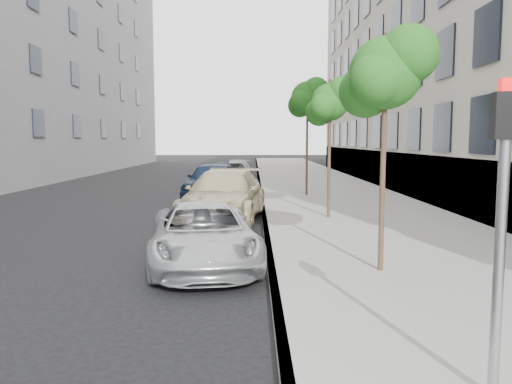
{
  "coord_description": "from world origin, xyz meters",
  "views": [
    {
      "loc": [
        0.82,
        -7.61,
        2.56
      ],
      "look_at": [
        0.88,
        2.55,
        1.5
      ],
      "focal_mm": 35.0,
      "sensor_mm": 36.0,
      "label": 1
    }
  ],
  "objects_px": {
    "sedan_rear": "(238,170)",
    "tree_near": "(387,73)",
    "minivan": "(203,235)",
    "suv": "(224,196)",
    "tree_far": "(308,98)",
    "signal_pole": "(502,202)",
    "sedan_blue": "(213,181)",
    "tree_mid": "(331,102)",
    "sedan_black": "(227,176)"
  },
  "relations": [
    {
      "from": "tree_mid",
      "to": "tree_far",
      "type": "bearing_deg",
      "value": 90.0
    },
    {
      "from": "sedan_blue",
      "to": "sedan_black",
      "type": "xyz_separation_m",
      "value": [
        0.32,
        5.03,
        -0.16
      ]
    },
    {
      "from": "tree_far",
      "to": "tree_near",
      "type": "bearing_deg",
      "value": -90.0
    },
    {
      "from": "sedan_rear",
      "to": "suv",
      "type": "bearing_deg",
      "value": -87.41
    },
    {
      "from": "minivan",
      "to": "suv",
      "type": "bearing_deg",
      "value": 80.55
    },
    {
      "from": "tree_mid",
      "to": "sedan_black",
      "type": "height_order",
      "value": "tree_mid"
    },
    {
      "from": "minivan",
      "to": "sedan_black",
      "type": "distance_m",
      "value": 16.42
    },
    {
      "from": "tree_near",
      "to": "signal_pole",
      "type": "bearing_deg",
      "value": -91.76
    },
    {
      "from": "minivan",
      "to": "sedan_rear",
      "type": "height_order",
      "value": "minivan"
    },
    {
      "from": "tree_mid",
      "to": "sedan_blue",
      "type": "distance_m",
      "value": 7.73
    },
    {
      "from": "minivan",
      "to": "sedan_blue",
      "type": "height_order",
      "value": "sedan_blue"
    },
    {
      "from": "sedan_black",
      "to": "sedan_rear",
      "type": "relative_size",
      "value": 0.94
    },
    {
      "from": "sedan_blue",
      "to": "tree_far",
      "type": "bearing_deg",
      "value": 16.63
    },
    {
      "from": "tree_mid",
      "to": "sedan_rear",
      "type": "height_order",
      "value": "tree_mid"
    },
    {
      "from": "tree_near",
      "to": "minivan",
      "type": "height_order",
      "value": "tree_near"
    },
    {
      "from": "suv",
      "to": "sedan_black",
      "type": "height_order",
      "value": "suv"
    },
    {
      "from": "tree_far",
      "to": "signal_pole",
      "type": "bearing_deg",
      "value": -90.46
    },
    {
      "from": "tree_mid",
      "to": "sedan_black",
      "type": "bearing_deg",
      "value": 109.36
    },
    {
      "from": "tree_near",
      "to": "minivan",
      "type": "distance_m",
      "value": 4.74
    },
    {
      "from": "tree_near",
      "to": "sedan_blue",
      "type": "distance_m",
      "value": 13.35
    },
    {
      "from": "suv",
      "to": "tree_far",
      "type": "bearing_deg",
      "value": 69.3
    },
    {
      "from": "tree_mid",
      "to": "suv",
      "type": "relative_size",
      "value": 0.79
    },
    {
      "from": "minivan",
      "to": "sedan_rear",
      "type": "bearing_deg",
      "value": 81.62
    },
    {
      "from": "signal_pole",
      "to": "suv",
      "type": "bearing_deg",
      "value": 113.45
    },
    {
      "from": "sedan_black",
      "to": "sedan_rear",
      "type": "distance_m",
      "value": 6.46
    },
    {
      "from": "suv",
      "to": "sedan_blue",
      "type": "xyz_separation_m",
      "value": [
        -0.82,
        5.77,
        0.02
      ]
    },
    {
      "from": "signal_pole",
      "to": "sedan_black",
      "type": "distance_m",
      "value": 22.35
    },
    {
      "from": "signal_pole",
      "to": "suv",
      "type": "relative_size",
      "value": 0.54
    },
    {
      "from": "signal_pole",
      "to": "suv",
      "type": "distance_m",
      "value": 11.72
    },
    {
      "from": "tree_near",
      "to": "minivan",
      "type": "bearing_deg",
      "value": 164.47
    },
    {
      "from": "minivan",
      "to": "sedan_black",
      "type": "relative_size",
      "value": 1.12
    },
    {
      "from": "tree_near",
      "to": "signal_pole",
      "type": "relative_size",
      "value": 1.5
    },
    {
      "from": "tree_mid",
      "to": "suv",
      "type": "xyz_separation_m",
      "value": [
        -3.33,
        0.08,
        -2.93
      ]
    },
    {
      "from": "tree_near",
      "to": "sedan_blue",
      "type": "height_order",
      "value": "tree_near"
    },
    {
      "from": "sedan_rear",
      "to": "tree_near",
      "type": "bearing_deg",
      "value": -79.57
    },
    {
      "from": "suv",
      "to": "sedan_rear",
      "type": "height_order",
      "value": "suv"
    },
    {
      "from": "signal_pole",
      "to": "minivan",
      "type": "height_order",
      "value": "signal_pole"
    },
    {
      "from": "tree_far",
      "to": "signal_pole",
      "type": "distance_m",
      "value": 17.8
    },
    {
      "from": "sedan_blue",
      "to": "sedan_rear",
      "type": "bearing_deg",
      "value": 94.09
    },
    {
      "from": "tree_mid",
      "to": "minivan",
      "type": "relative_size",
      "value": 0.96
    },
    {
      "from": "signal_pole",
      "to": "minivan",
      "type": "distance_m",
      "value": 6.63
    },
    {
      "from": "sedan_blue",
      "to": "signal_pole",
      "type": "bearing_deg",
      "value": -69.12
    },
    {
      "from": "sedan_blue",
      "to": "sedan_rear",
      "type": "xyz_separation_m",
      "value": [
        0.71,
        11.47,
        -0.2
      ]
    },
    {
      "from": "tree_near",
      "to": "sedan_rear",
      "type": "distance_m",
      "value": 24.26
    },
    {
      "from": "tree_near",
      "to": "minivan",
      "type": "xyz_separation_m",
      "value": [
        -3.43,
        0.95,
        -3.13
      ]
    },
    {
      "from": "tree_near",
      "to": "sedan_blue",
      "type": "bearing_deg",
      "value": 108.56
    },
    {
      "from": "sedan_black",
      "to": "minivan",
      "type": "bearing_deg",
      "value": -79.74
    },
    {
      "from": "sedan_blue",
      "to": "sedan_black",
      "type": "distance_m",
      "value": 5.04
    },
    {
      "from": "suv",
      "to": "sedan_rear",
      "type": "distance_m",
      "value": 17.24
    },
    {
      "from": "tree_near",
      "to": "tree_far",
      "type": "xyz_separation_m",
      "value": [
        0.0,
        13.0,
        0.65
      ]
    }
  ]
}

